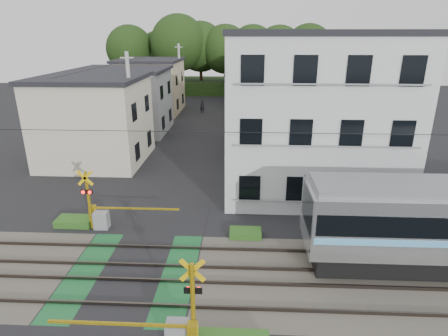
# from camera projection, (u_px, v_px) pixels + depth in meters

# --- Properties ---
(ground) EXTENTS (120.00, 120.00, 0.00)m
(ground) POSITION_uv_depth(u_px,v_px,m) (132.00, 273.00, 15.09)
(ground) COLOR black
(track_bed) EXTENTS (120.00, 120.00, 0.14)m
(track_bed) POSITION_uv_depth(u_px,v_px,m) (132.00, 272.00, 15.07)
(track_bed) COLOR #47423A
(track_bed) RESTS_ON ground
(crossing_signal_near) EXTENTS (4.74, 0.65, 3.09)m
(crossing_signal_near) POSITION_uv_depth(u_px,v_px,m) (180.00, 329.00, 11.29)
(crossing_signal_near) COLOR yellow
(crossing_signal_near) RESTS_ON ground
(crossing_signal_far) EXTENTS (4.74, 0.65, 3.09)m
(crossing_signal_far) POSITION_uv_depth(u_px,v_px,m) (100.00, 215.00, 18.40)
(crossing_signal_far) COLOR yellow
(crossing_signal_far) RESTS_ON ground
(apartment_block) EXTENTS (10.20, 8.36, 9.30)m
(apartment_block) POSITION_uv_depth(u_px,v_px,m) (313.00, 114.00, 22.03)
(apartment_block) COLOR silver
(apartment_block) RESTS_ON ground
(houses_row) EXTENTS (22.07, 31.35, 6.80)m
(houses_row) POSITION_uv_depth(u_px,v_px,m) (203.00, 94.00, 38.33)
(houses_row) COLOR beige
(houses_row) RESTS_ON ground
(tree_hill) EXTENTS (40.00, 13.12, 11.98)m
(tree_hill) POSITION_uv_depth(u_px,v_px,m) (216.00, 56.00, 58.72)
(tree_hill) COLOR #1D3411
(tree_hill) RESTS_ON ground
(catenary) EXTENTS (60.00, 5.04, 7.00)m
(catenary) POSITION_uv_depth(u_px,v_px,m) (286.00, 192.00, 13.58)
(catenary) COLOR #2D2D33
(catenary) RESTS_ON ground
(utility_poles) EXTENTS (7.90, 42.00, 8.00)m
(utility_poles) POSITION_uv_depth(u_px,v_px,m) (186.00, 90.00, 35.37)
(utility_poles) COLOR #A5A5A0
(utility_poles) RESTS_ON ground
(pedestrian) EXTENTS (0.69, 0.57, 1.63)m
(pedestrian) POSITION_uv_depth(u_px,v_px,m) (202.00, 106.00, 45.32)
(pedestrian) COLOR #23212A
(pedestrian) RESTS_ON ground
(weed_patches) EXTENTS (10.25, 8.80, 0.40)m
(weed_patches) POSITION_uv_depth(u_px,v_px,m) (174.00, 272.00, 14.86)
(weed_patches) COLOR #2D5E1E
(weed_patches) RESTS_ON ground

